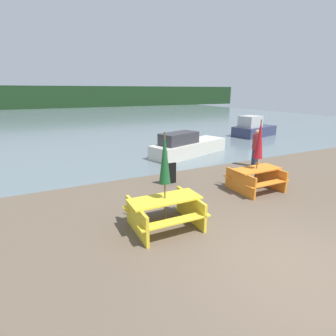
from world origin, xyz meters
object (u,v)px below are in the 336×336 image
(picnic_table_orange, at_px, (256,177))
(person, at_px, (256,148))
(boat, at_px, (187,146))
(umbrella_darkgreen, at_px, (165,159))
(picnic_table_yellow, at_px, (165,210))
(umbrella_crimson, at_px, (260,140))
(signboard, at_px, (169,174))
(boat_second, at_px, (253,129))

(picnic_table_orange, bearing_deg, person, 46.21)
(picnic_table_orange, distance_m, boat, 5.32)
(picnic_table_orange, relative_size, umbrella_darkgreen, 0.69)
(picnic_table_yellow, bearing_deg, person, 27.45)
(umbrella_darkgreen, bearing_deg, boat, 55.24)
(picnic_table_yellow, xyz_separation_m, boat, (4.31, 6.20, 0.01))
(person, bearing_deg, umbrella_crimson, -133.79)
(person, bearing_deg, signboard, -175.97)
(signboard, bearing_deg, umbrella_darkgreen, -118.48)
(person, bearing_deg, boat, 116.47)
(person, bearing_deg, picnic_table_yellow, -152.55)
(boat, xyz_separation_m, signboard, (-2.82, -3.46, -0.09))
(umbrella_crimson, bearing_deg, picnic_table_orange, 0.00)
(umbrella_darkgreen, height_order, boat, umbrella_darkgreen)
(picnic_table_orange, xyz_separation_m, signboard, (-2.33, 1.84, -0.07))
(picnic_table_yellow, distance_m, umbrella_darkgreen, 1.27)
(picnic_table_orange, relative_size, boat_second, 0.45)
(boat, height_order, signboard, boat)
(umbrella_darkgreen, height_order, signboard, umbrella_darkgreen)
(umbrella_darkgreen, relative_size, person, 1.45)
(umbrella_darkgreen, bearing_deg, signboard, 61.52)
(umbrella_crimson, distance_m, boat_second, 11.36)
(boat, bearing_deg, signboard, -147.49)
(boat_second, bearing_deg, umbrella_darkgreen, -154.27)
(picnic_table_yellow, height_order, umbrella_crimson, umbrella_crimson)
(umbrella_darkgreen, xyz_separation_m, person, (5.87, 3.05, -0.91))
(boat_second, bearing_deg, picnic_table_yellow, -154.27)
(umbrella_crimson, bearing_deg, boat_second, 46.54)
(picnic_table_yellow, height_order, umbrella_darkgreen, umbrella_darkgreen)
(picnic_table_yellow, distance_m, picnic_table_orange, 3.92)
(picnic_table_yellow, distance_m, person, 6.63)
(umbrella_darkgreen, xyz_separation_m, boat_second, (11.59, 9.11, -1.19))
(picnic_table_yellow, bearing_deg, boat, 55.24)
(picnic_table_yellow, height_order, picnic_table_orange, picnic_table_yellow)
(picnic_table_orange, height_order, signboard, picnic_table_orange)
(picnic_table_yellow, relative_size, picnic_table_orange, 1.07)
(picnic_table_orange, distance_m, signboard, 2.97)
(picnic_table_yellow, height_order, person, person)
(signboard, bearing_deg, picnic_table_orange, -38.34)
(picnic_table_orange, distance_m, person, 3.00)
(picnic_table_yellow, distance_m, boat_second, 14.74)
(umbrella_crimson, relative_size, boat_second, 0.66)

